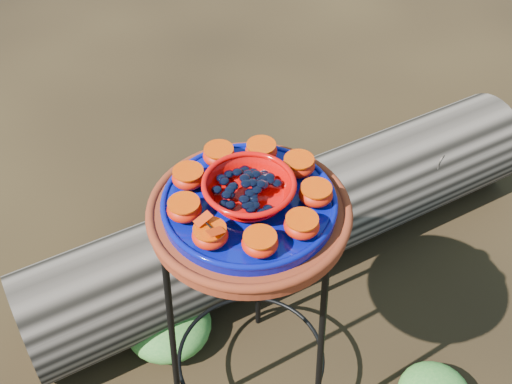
# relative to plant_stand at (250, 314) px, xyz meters

# --- Properties ---
(ground) EXTENTS (60.00, 60.00, 0.00)m
(ground) POSITION_rel_plant_stand_xyz_m (0.00, 0.00, -0.35)
(ground) COLOR black
(plant_stand) EXTENTS (0.44, 0.44, 0.70)m
(plant_stand) POSITION_rel_plant_stand_xyz_m (0.00, 0.00, 0.00)
(plant_stand) COLOR black
(plant_stand) RESTS_ON ground
(terracotta_saucer) EXTENTS (0.43, 0.43, 0.03)m
(terracotta_saucer) POSITION_rel_plant_stand_xyz_m (0.00, 0.00, 0.37)
(terracotta_saucer) COLOR maroon
(terracotta_saucer) RESTS_ON plant_stand
(cobalt_plate) EXTENTS (0.37, 0.37, 0.02)m
(cobalt_plate) POSITION_rel_plant_stand_xyz_m (0.00, 0.00, 0.40)
(cobalt_plate) COLOR #0A135E
(cobalt_plate) RESTS_ON terracotta_saucer
(red_bowl) EXTENTS (0.18, 0.18, 0.05)m
(red_bowl) POSITION_rel_plant_stand_xyz_m (0.00, 0.00, 0.44)
(red_bowl) COLOR #C30604
(red_bowl) RESTS_ON cobalt_plate
(glass_gems) EXTENTS (0.14, 0.14, 0.02)m
(glass_gems) POSITION_rel_plant_stand_xyz_m (0.00, 0.00, 0.47)
(glass_gems) COLOR black
(glass_gems) RESTS_ON red_bowl
(orange_half_0) EXTENTS (0.07, 0.07, 0.04)m
(orange_half_0) POSITION_rel_plant_stand_xyz_m (-0.06, -0.12, 0.43)
(orange_half_0) COLOR #B30C0A
(orange_half_0) RESTS_ON cobalt_plate
(orange_half_1) EXTENTS (0.07, 0.07, 0.04)m
(orange_half_1) POSITION_rel_plant_stand_xyz_m (0.03, -0.13, 0.43)
(orange_half_1) COLOR #B30C0A
(orange_half_1) RESTS_ON cobalt_plate
(orange_half_2) EXTENTS (0.07, 0.07, 0.04)m
(orange_half_2) POSITION_rel_plant_stand_xyz_m (0.11, -0.08, 0.43)
(orange_half_2) COLOR #B30C0A
(orange_half_2) RESTS_ON cobalt_plate
(orange_half_3) EXTENTS (0.07, 0.07, 0.04)m
(orange_half_3) POSITION_rel_plant_stand_xyz_m (0.14, 0.01, 0.43)
(orange_half_3) COLOR #B30C0A
(orange_half_3) RESTS_ON cobalt_plate
(orange_half_4) EXTENTS (0.07, 0.07, 0.04)m
(orange_half_4) POSITION_rel_plant_stand_xyz_m (0.10, 0.10, 0.43)
(orange_half_4) COLOR #B30C0A
(orange_half_4) RESTS_ON cobalt_plate
(orange_half_5) EXTENTS (0.07, 0.07, 0.04)m
(orange_half_5) POSITION_rel_plant_stand_xyz_m (0.01, 0.14, 0.43)
(orange_half_5) COLOR #B30C0A
(orange_half_5) RESTS_ON cobalt_plate
(orange_half_6) EXTENTS (0.07, 0.07, 0.04)m
(orange_half_6) POSITION_rel_plant_stand_xyz_m (-0.08, 0.11, 0.43)
(orange_half_6) COLOR #B30C0A
(orange_half_6) RESTS_ON cobalt_plate
(orange_half_7) EXTENTS (0.07, 0.07, 0.04)m
(orange_half_7) POSITION_rel_plant_stand_xyz_m (-0.13, 0.04, 0.43)
(orange_half_7) COLOR #B30C0A
(orange_half_7) RESTS_ON cobalt_plate
(orange_half_8) EXTENTS (0.07, 0.07, 0.04)m
(orange_half_8) POSITION_rel_plant_stand_xyz_m (-0.13, -0.06, 0.43)
(orange_half_8) COLOR #B30C0A
(orange_half_8) RESTS_ON cobalt_plate
(butterfly) EXTENTS (0.09, 0.09, 0.01)m
(butterfly) POSITION_rel_plant_stand_xyz_m (-0.06, -0.12, 0.46)
(butterfly) COLOR #BF2704
(butterfly) RESTS_ON orange_half_0
(driftwood_log) EXTENTS (1.73, 1.40, 0.33)m
(driftwood_log) POSITION_rel_plant_stand_xyz_m (0.08, 0.52, -0.18)
(driftwood_log) COLOR black
(driftwood_log) RESTS_ON ground
(foliage_left) EXTENTS (0.26, 0.26, 0.13)m
(foliage_left) POSITION_rel_plant_stand_xyz_m (-0.27, 0.14, -0.28)
(foliage_left) COLOR #296F26
(foliage_left) RESTS_ON ground
(foliage_back) EXTENTS (0.28, 0.28, 0.14)m
(foliage_back) POSITION_rel_plant_stand_xyz_m (-0.19, 0.45, -0.28)
(foliage_back) COLOR #296F26
(foliage_back) RESTS_ON ground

